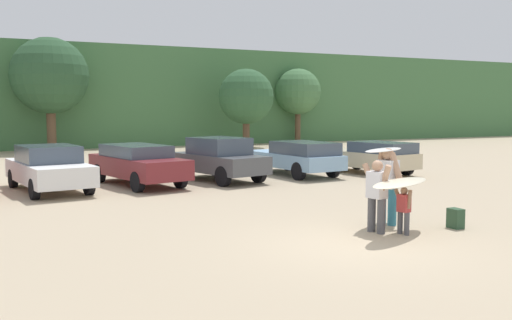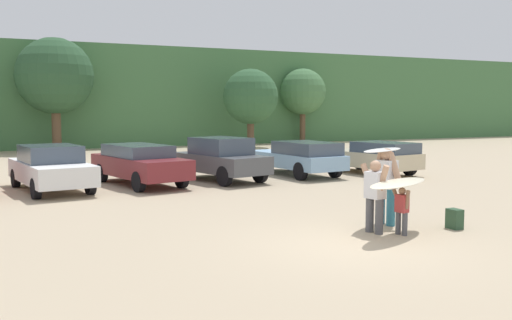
{
  "view_description": "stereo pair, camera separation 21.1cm",
  "coord_description": "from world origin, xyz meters",
  "px_view_note": "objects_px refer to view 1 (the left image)",
  "views": [
    {
      "loc": [
        -6.59,
        -9.09,
        2.72
      ],
      "look_at": [
        0.35,
        5.29,
        1.25
      ],
      "focal_mm": 39.85,
      "sensor_mm": 36.0,
      "label": 1
    },
    {
      "loc": [
        -6.4,
        -9.18,
        2.72
      ],
      "look_at": [
        0.35,
        5.29,
        1.25
      ],
      "focal_mm": 39.85,
      "sensor_mm": 36.0,
      "label": 2
    }
  ],
  "objects_px": {
    "person_adult": "(387,182)",
    "parked_car_champagne": "(372,156)",
    "parked_car_maroon": "(138,163)",
    "person_child": "(404,208)",
    "person_companion": "(377,192)",
    "surfboard_cream": "(401,183)",
    "surfboard_white": "(384,150)",
    "parked_car_sky_blue": "(296,157)",
    "parked_car_white": "(49,168)",
    "parked_car_dark_gray": "(219,158)",
    "backpack_dropped": "(456,218)"
  },
  "relations": [
    {
      "from": "person_adult",
      "to": "parked_car_champagne",
      "type": "bearing_deg",
      "value": -136.65
    },
    {
      "from": "parked_car_champagne",
      "to": "person_child",
      "type": "distance_m",
      "value": 11.4
    },
    {
      "from": "parked_car_maroon",
      "to": "person_child",
      "type": "height_order",
      "value": "parked_car_maroon"
    },
    {
      "from": "parked_car_sky_blue",
      "to": "person_companion",
      "type": "relative_size",
      "value": 3.04
    },
    {
      "from": "parked_car_white",
      "to": "parked_car_champagne",
      "type": "height_order",
      "value": "parked_car_white"
    },
    {
      "from": "parked_car_maroon",
      "to": "parked_car_sky_blue",
      "type": "distance_m",
      "value": 6.46
    },
    {
      "from": "parked_car_sky_blue",
      "to": "parked_car_champagne",
      "type": "distance_m",
      "value": 3.21
    },
    {
      "from": "parked_car_maroon",
      "to": "parked_car_white",
      "type": "bearing_deg",
      "value": 81.53
    },
    {
      "from": "person_companion",
      "to": "surfboard_cream",
      "type": "xyz_separation_m",
      "value": [
        0.32,
        -0.39,
        0.23
      ]
    },
    {
      "from": "person_companion",
      "to": "person_adult",
      "type": "bearing_deg",
      "value": -153.15
    },
    {
      "from": "person_companion",
      "to": "surfboard_cream",
      "type": "bearing_deg",
      "value": 118.44
    },
    {
      "from": "surfboard_cream",
      "to": "person_adult",
      "type": "bearing_deg",
      "value": -140.14
    },
    {
      "from": "parked_car_white",
      "to": "person_companion",
      "type": "height_order",
      "value": "person_companion"
    },
    {
      "from": "parked_car_dark_gray",
      "to": "surfboard_cream",
      "type": "bearing_deg",
      "value": 167.01
    },
    {
      "from": "parked_car_white",
      "to": "parked_car_sky_blue",
      "type": "height_order",
      "value": "parked_car_white"
    },
    {
      "from": "parked_car_sky_blue",
      "to": "backpack_dropped",
      "type": "relative_size",
      "value": 10.74
    },
    {
      "from": "parked_car_white",
      "to": "person_companion",
      "type": "xyz_separation_m",
      "value": [
        5.77,
        -9.67,
        0.13
      ]
    },
    {
      "from": "parked_car_white",
      "to": "parked_car_dark_gray",
      "type": "height_order",
      "value": "parked_car_dark_gray"
    },
    {
      "from": "parked_car_champagne",
      "to": "person_adult",
      "type": "distance_m",
      "value": 10.36
    },
    {
      "from": "person_child",
      "to": "parked_car_maroon",
      "type": "bearing_deg",
      "value": -84.0
    },
    {
      "from": "parked_car_dark_gray",
      "to": "person_adult",
      "type": "xyz_separation_m",
      "value": [
        0.55,
        -9.08,
        0.17
      ]
    },
    {
      "from": "parked_car_sky_blue",
      "to": "person_child",
      "type": "relative_size",
      "value": 4.69
    },
    {
      "from": "parked_car_white",
      "to": "parked_car_champagne",
      "type": "xyz_separation_m",
      "value": [
        12.54,
        -0.61,
        -0.04
      ]
    },
    {
      "from": "parked_car_maroon",
      "to": "person_adult",
      "type": "xyz_separation_m",
      "value": [
        3.57,
        -9.25,
        0.23
      ]
    },
    {
      "from": "person_adult",
      "to": "surfboard_cream",
      "type": "bearing_deg",
      "value": 54.29
    },
    {
      "from": "person_child",
      "to": "backpack_dropped",
      "type": "xyz_separation_m",
      "value": [
        1.5,
        -0.01,
        -0.36
      ]
    },
    {
      "from": "parked_car_sky_blue",
      "to": "surfboard_cream",
      "type": "distance_m",
      "value": 10.84
    },
    {
      "from": "surfboard_white",
      "to": "person_child",
      "type": "bearing_deg",
      "value": 45.0
    },
    {
      "from": "person_child",
      "to": "person_companion",
      "type": "bearing_deg",
      "value": -56.29
    },
    {
      "from": "person_companion",
      "to": "person_child",
      "type": "bearing_deg",
      "value": 123.71
    },
    {
      "from": "parked_car_white",
      "to": "person_child",
      "type": "bearing_deg",
      "value": -156.81
    },
    {
      "from": "person_child",
      "to": "surfboard_cream",
      "type": "bearing_deg",
      "value": -23.58
    },
    {
      "from": "person_adult",
      "to": "person_child",
      "type": "bearing_deg",
      "value": 58.75
    },
    {
      "from": "person_adult",
      "to": "person_child",
      "type": "xyz_separation_m",
      "value": [
        -0.37,
        -1.02,
        -0.43
      ]
    },
    {
      "from": "parked_car_white",
      "to": "surfboard_cream",
      "type": "relative_size",
      "value": 2.09
    },
    {
      "from": "parked_car_champagne",
      "to": "person_child",
      "type": "xyz_separation_m",
      "value": [
        -6.36,
        -9.47,
        -0.15
      ]
    },
    {
      "from": "person_adult",
      "to": "surfboard_cream",
      "type": "xyz_separation_m",
      "value": [
        -0.45,
        -1.0,
        0.12
      ]
    },
    {
      "from": "surfboard_white",
      "to": "parked_car_sky_blue",
      "type": "bearing_deg",
      "value": -135.44
    },
    {
      "from": "person_companion",
      "to": "parked_car_champagne",
      "type": "bearing_deg",
      "value": -138.08
    },
    {
      "from": "person_adult",
      "to": "surfboard_white",
      "type": "relative_size",
      "value": 1.02
    },
    {
      "from": "parked_car_champagne",
      "to": "backpack_dropped",
      "type": "bearing_deg",
      "value": 142.72
    },
    {
      "from": "parked_car_sky_blue",
      "to": "person_companion",
      "type": "height_order",
      "value": "person_companion"
    },
    {
      "from": "parked_car_dark_gray",
      "to": "parked_car_sky_blue",
      "type": "height_order",
      "value": "parked_car_dark_gray"
    },
    {
      "from": "parked_car_maroon",
      "to": "parked_car_dark_gray",
      "type": "xyz_separation_m",
      "value": [
        3.02,
        -0.17,
        0.06
      ]
    },
    {
      "from": "surfboard_cream",
      "to": "backpack_dropped",
      "type": "height_order",
      "value": "surfboard_cream"
    },
    {
      "from": "parked_car_dark_gray",
      "to": "surfboard_white",
      "type": "bearing_deg",
      "value": 169.9
    },
    {
      "from": "surfboard_white",
      "to": "parked_car_white",
      "type": "bearing_deg",
      "value": -81.62
    },
    {
      "from": "parked_car_dark_gray",
      "to": "parked_car_sky_blue",
      "type": "distance_m",
      "value": 3.45
    },
    {
      "from": "person_adult",
      "to": "person_companion",
      "type": "bearing_deg",
      "value": 26.85
    },
    {
      "from": "parked_car_maroon",
      "to": "person_companion",
      "type": "relative_size",
      "value": 3.11
    }
  ]
}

